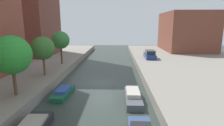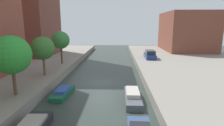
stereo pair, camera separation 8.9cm
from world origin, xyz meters
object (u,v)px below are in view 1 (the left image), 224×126
moored_boat_left_2 (63,92)px  moored_boat_right_2 (133,97)px  low_block_right (186,31)px  street_tree_2 (43,48)px  parked_car (150,55)px  street_tree_1 (12,55)px  street_tree_3 (61,40)px

moored_boat_left_2 → moored_boat_right_2: size_ratio=0.86×
moored_boat_right_2 → low_block_right: bearing=62.5°
street_tree_2 → moored_boat_right_2: street_tree_2 is taller
street_tree_2 → parked_car: street_tree_2 is taller
parked_car → street_tree_1: bearing=-128.7°
parked_car → moored_boat_left_2: size_ratio=1.17×
street_tree_1 → moored_boat_right_2: size_ratio=1.11×
low_block_right → street_tree_1: bearing=-129.9°
low_block_right → moored_boat_left_2: size_ratio=3.42×
moored_boat_right_2 → moored_boat_left_2: bearing=171.0°
street_tree_1 → parked_car: bearing=51.3°
moored_boat_left_2 → low_block_right: bearing=51.6°
street_tree_1 → parked_car: (14.45, 18.07, -2.85)m
street_tree_2 → low_block_right: bearing=43.4°
street_tree_3 → moored_boat_left_2: (3.27, -10.36, -4.31)m
street_tree_2 → street_tree_3: size_ratio=0.92×
street_tree_1 → moored_boat_left_2: 5.85m
street_tree_3 → moored_boat_left_2: size_ratio=1.27×
parked_car → moored_boat_right_2: 17.24m
low_block_right → moored_boat_right_2: 32.03m
street_tree_3 → parked_car: (14.45, 5.20, -3.00)m
street_tree_2 → street_tree_3: 6.69m
moored_boat_left_2 → street_tree_2: bearing=131.6°
parked_car → moored_boat_left_2: (-11.19, -15.56, -1.30)m
street_tree_2 → street_tree_3: (-0.00, 6.68, 0.39)m
parked_car → low_block_right: bearing=48.2°
street_tree_2 → parked_car: 18.89m
street_tree_1 → moored_boat_right_2: street_tree_1 is taller
street_tree_2 → moored_boat_left_2: bearing=-48.4°
moored_boat_left_2 → moored_boat_right_2: (6.83, -1.08, 0.09)m
street_tree_1 → moored_boat_left_2: street_tree_1 is taller
street_tree_3 → moored_boat_right_2: 15.83m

